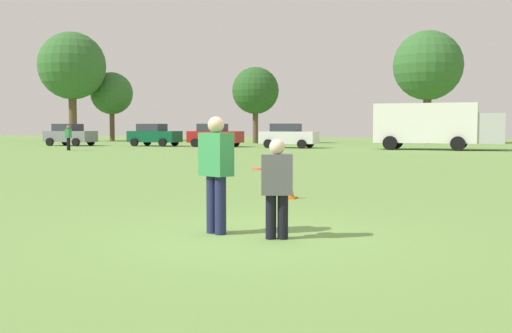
{
  "coord_description": "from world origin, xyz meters",
  "views": [
    {
      "loc": [
        3.08,
        -8.7,
        1.64
      ],
      "look_at": [
        -0.23,
        1.04,
        0.97
      ],
      "focal_mm": 43.86,
      "sensor_mm": 36.0,
      "label": 1
    }
  ],
  "objects_px": {
    "parked_car_center": "(215,135)",
    "bystander_sideline_watcher": "(68,136)",
    "player_thrower": "(216,168)",
    "parked_car_mid_left": "(154,135)",
    "box_truck": "(435,124)",
    "parked_car_near_left": "(70,135)",
    "frisbee": "(261,169)",
    "player_defender": "(277,184)",
    "parked_car_mid_right": "(288,136)",
    "traffic_cone": "(289,188)"
  },
  "relations": [
    {
      "from": "parked_car_center",
      "to": "bystander_sideline_watcher",
      "type": "height_order",
      "value": "parked_car_center"
    },
    {
      "from": "bystander_sideline_watcher",
      "to": "player_thrower",
      "type": "bearing_deg",
      "value": -51.0
    },
    {
      "from": "parked_car_mid_left",
      "to": "box_truck",
      "type": "bearing_deg",
      "value": -2.71
    },
    {
      "from": "parked_car_near_left",
      "to": "parked_car_center",
      "type": "bearing_deg",
      "value": 6.88
    },
    {
      "from": "frisbee",
      "to": "box_truck",
      "type": "relative_size",
      "value": 0.03
    },
    {
      "from": "frisbee",
      "to": "player_defender",
      "type": "bearing_deg",
      "value": -8.72
    },
    {
      "from": "frisbee",
      "to": "bystander_sideline_watcher",
      "type": "relative_size",
      "value": 0.16
    },
    {
      "from": "player_defender",
      "to": "parked_car_center",
      "type": "bearing_deg",
      "value": 113.8
    },
    {
      "from": "frisbee",
      "to": "parked_car_mid_left",
      "type": "relative_size",
      "value": 0.06
    },
    {
      "from": "frisbee",
      "to": "parked_car_mid_right",
      "type": "bearing_deg",
      "value": 105.18
    },
    {
      "from": "parked_car_mid_left",
      "to": "traffic_cone",
      "type": "bearing_deg",
      "value": -57.43
    },
    {
      "from": "player_defender",
      "to": "box_truck",
      "type": "height_order",
      "value": "box_truck"
    },
    {
      "from": "parked_car_mid_left",
      "to": "parked_car_mid_right",
      "type": "xyz_separation_m",
      "value": [
        11.53,
        -0.54,
        0.0
      ]
    },
    {
      "from": "parked_car_mid_left",
      "to": "box_truck",
      "type": "distance_m",
      "value": 22.17
    },
    {
      "from": "player_thrower",
      "to": "parked_car_mid_right",
      "type": "height_order",
      "value": "parked_car_mid_right"
    },
    {
      "from": "parked_car_center",
      "to": "box_truck",
      "type": "xyz_separation_m",
      "value": [
        16.8,
        -1.11,
        0.83
      ]
    },
    {
      "from": "player_defender",
      "to": "parked_car_mid_left",
      "type": "height_order",
      "value": "parked_car_mid_left"
    },
    {
      "from": "frisbee",
      "to": "box_truck",
      "type": "xyz_separation_m",
      "value": [
        0.72,
        35.91,
        0.74
      ]
    },
    {
      "from": "frisbee",
      "to": "box_truck",
      "type": "height_order",
      "value": "box_truck"
    },
    {
      "from": "box_truck",
      "to": "player_defender",
      "type": "bearing_deg",
      "value": -90.73
    },
    {
      "from": "traffic_cone",
      "to": "parked_car_mid_right",
      "type": "bearing_deg",
      "value": 105.84
    },
    {
      "from": "player_thrower",
      "to": "parked_car_near_left",
      "type": "xyz_separation_m",
      "value": [
        -27.73,
        35.43,
        -0.08
      ]
    },
    {
      "from": "player_thrower",
      "to": "player_defender",
      "type": "distance_m",
      "value": 1.03
    },
    {
      "from": "frisbee",
      "to": "traffic_cone",
      "type": "xyz_separation_m",
      "value": [
        -0.95,
        4.92,
        -0.78
      ]
    },
    {
      "from": "box_truck",
      "to": "bystander_sideline_watcher",
      "type": "bearing_deg",
      "value": -159.2
    },
    {
      "from": "parked_car_mid_left",
      "to": "bystander_sideline_watcher",
      "type": "xyz_separation_m",
      "value": [
        -1.17,
        -9.9,
        0.02
      ]
    },
    {
      "from": "parked_car_near_left",
      "to": "box_truck",
      "type": "distance_m",
      "value": 29.21
    },
    {
      "from": "player_defender",
      "to": "bystander_sideline_watcher",
      "type": "height_order",
      "value": "bystander_sideline_watcher"
    },
    {
      "from": "player_defender",
      "to": "traffic_cone",
      "type": "relative_size",
      "value": 3.02
    },
    {
      "from": "player_thrower",
      "to": "parked_car_mid_left",
      "type": "bearing_deg",
      "value": 119.27
    },
    {
      "from": "player_defender",
      "to": "frisbee",
      "type": "distance_m",
      "value": 0.33
    },
    {
      "from": "player_thrower",
      "to": "traffic_cone",
      "type": "bearing_deg",
      "value": 92.41
    },
    {
      "from": "frisbee",
      "to": "traffic_cone",
      "type": "relative_size",
      "value": 0.56
    },
    {
      "from": "bystander_sideline_watcher",
      "to": "parked_car_center",
      "type": "bearing_deg",
      "value": 56.9
    },
    {
      "from": "traffic_cone",
      "to": "parked_car_near_left",
      "type": "distance_m",
      "value": 41.17
    },
    {
      "from": "traffic_cone",
      "to": "parked_car_mid_left",
      "type": "height_order",
      "value": "parked_car_mid_left"
    },
    {
      "from": "player_thrower",
      "to": "bystander_sideline_watcher",
      "type": "height_order",
      "value": "player_thrower"
    },
    {
      "from": "player_thrower",
      "to": "frisbee",
      "type": "relative_size",
      "value": 6.58
    },
    {
      "from": "parked_car_near_left",
      "to": "parked_car_mid_right",
      "type": "height_order",
      "value": "same"
    },
    {
      "from": "parked_car_center",
      "to": "bystander_sideline_watcher",
      "type": "distance_m",
      "value": 11.89
    },
    {
      "from": "traffic_cone",
      "to": "parked_car_center",
      "type": "distance_m",
      "value": 35.5
    },
    {
      "from": "traffic_cone",
      "to": "parked_car_center",
      "type": "xyz_separation_m",
      "value": [
        -15.14,
        32.1,
        0.69
      ]
    },
    {
      "from": "box_truck",
      "to": "player_thrower",
      "type": "bearing_deg",
      "value": -92.33
    },
    {
      "from": "parked_car_mid_left",
      "to": "parked_car_near_left",
      "type": "bearing_deg",
      "value": -168.54
    },
    {
      "from": "traffic_cone",
      "to": "bystander_sideline_watcher",
      "type": "bearing_deg",
      "value": 134.34
    },
    {
      "from": "parked_car_mid_right",
      "to": "parked_car_center",
      "type": "bearing_deg",
      "value": 174.41
    },
    {
      "from": "parked_car_mid_left",
      "to": "parked_car_mid_right",
      "type": "relative_size",
      "value": 1.0
    },
    {
      "from": "player_thrower",
      "to": "player_defender",
      "type": "bearing_deg",
      "value": -7.52
    },
    {
      "from": "player_thrower",
      "to": "parked_car_mid_right",
      "type": "relative_size",
      "value": 0.42
    },
    {
      "from": "parked_car_mid_right",
      "to": "player_thrower",
      "type": "bearing_deg",
      "value": -75.88
    }
  ]
}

